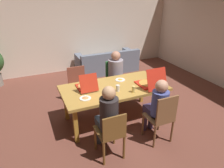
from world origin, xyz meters
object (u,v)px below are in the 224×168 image
Objects in this scene: chair_0 at (162,117)px; drinking_glass_1 at (118,88)px; plate_0 at (120,80)px; pizza_box_0 at (150,83)px; person_0 at (157,104)px; person_1 at (117,71)px; couch at (107,63)px; plate_1 at (85,98)px; drinking_glass_0 at (133,89)px; chair_1 at (114,78)px; dining_table at (114,90)px; chair_3 at (78,85)px; pizza_box_1 at (86,86)px; person_2 at (107,115)px; chair_2 at (111,133)px.

chair_0 reaches higher than drinking_glass_1.
chair_0 is 1.27m from plate_0.
pizza_box_0 reaches higher than drinking_glass_1.
person_1 reaches higher than person_0.
couch is (0.96, 2.84, -0.54)m from drinking_glass_1.
chair_0 is 4.71× the size of plate_1.
person_0 is 9.23× the size of drinking_glass_0.
pizza_box_0 is at bearing -79.65° from chair_1.
plate_1 reaches higher than dining_table.
chair_3 is 0.85m from pizza_box_1.
dining_table is 10.01× the size of plate_0.
dining_table is 2.30× the size of chair_1.
pizza_box_0 is 2.71× the size of plate_0.
person_2 is at bearing -117.40° from chair_1.
chair_3 is 1.23m from plate_1.
chair_1 reaches higher than plate_0.
drinking_glass_0 is (-0.44, -0.14, 0.01)m from pizza_box_0.
person_0 is 0.94× the size of person_2.
person_1 is at bearing 66.07° from drinking_glass_1.
pizza_box_0 is at bearing -48.61° from plate_0.
pizza_box_0 is at bearing -95.43° from couch.
chair_2 is 1.01m from drinking_glass_0.
chair_1 is 1.91× the size of pizza_box_1.
chair_2 reaches higher than plate_0.
chair_0 is at bearing -49.83° from pizza_box_1.
person_2 is at bearing -74.06° from plate_1.
drinking_glass_1 is at bearing -36.02° from pizza_box_1.
drinking_glass_1 is 0.06× the size of couch.
person_1 is 1.19m from pizza_box_1.
chair_1 is 0.75× the size of person_1.
chair_1 is at bearing 90.00° from person_1.
person_0 is at bearing -61.94° from chair_3.
couch is (0.27, 2.87, -0.54)m from pizza_box_0.
chair_1 reaches higher than drinking_glass_1.
drinking_glass_0 is (-0.22, -1.35, 0.34)m from chair_1.
plate_0 is at bearing 100.52° from person_0.
person_1 reaches higher than drinking_glass_1.
drinking_glass_1 is (-0.47, -1.18, 0.34)m from chair_1.
pizza_box_0 is 0.64m from plate_0.
pizza_box_1 is at bearing 130.17° from chair_0.
chair_0 is 0.94m from chair_2.
chair_3 is 1.69m from pizza_box_0.
pizza_box_0 is (0.22, -1.21, 0.33)m from chair_1.
person_1 is 9.35× the size of drinking_glass_0.
person_0 is at bearing 9.75° from chair_2.
pizza_box_0 is 2.93m from couch.
person_1 is at bearing 71.82° from plate_0.
person_2 is 9.95× the size of drinking_glass_1.
person_1 is at bearing -90.00° from chair_1.
person_1 reaches higher than couch.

